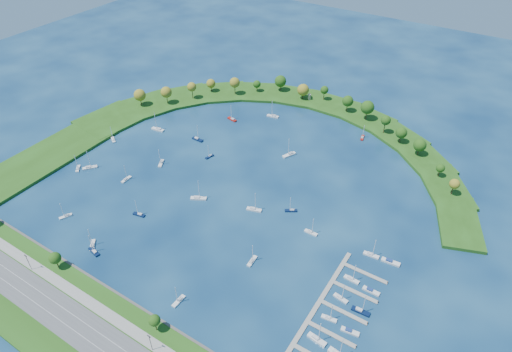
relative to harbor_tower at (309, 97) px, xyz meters
The scene contains 37 objects.
ground 115.78m from the harbor_tower, 83.08° to the right, with size 700.00×700.00×0.00m, color #082147.
south_shoreline 238.17m from the harbor_tower, 86.64° to the right, with size 420.00×43.10×11.60m.
breakwater 73.72m from the harbor_tower, 116.09° to the right, with size 286.74×247.64×2.00m.
breakwater_trees 26.62m from the harbor_tower, 101.92° to the right, with size 240.56×93.03×15.05m.
harbor_tower is the anchor object (origin of this frame).
dock_system 201.96m from the harbor_tower, 60.56° to the right, with size 24.28×82.00×1.60m.
moored_boat_0 122.57m from the harbor_tower, 126.89° to the right, with size 10.13×3.89×14.52m.
moored_boat_1 148.95m from the harbor_tower, 62.63° to the right, with size 7.51×2.18×11.01m.
moored_boat_2 67.50m from the harbor_tower, 122.41° to the right, with size 8.67×4.11×12.29m.
moored_boat_3 142.74m from the harbor_tower, 90.29° to the right, with size 9.56×6.93×13.92m.
moored_boat_4 175.34m from the harbor_tower, 116.77° to the right, with size 7.80×8.79×13.55m.
moored_boat_5 137.22m from the harbor_tower, 76.33° to the right, with size 9.13×4.91×12.93m.
moored_boat_6 160.64m from the harbor_tower, 108.21° to the right, with size 2.15×7.44×10.90m.
moored_boat_7 154.71m from the harbor_tower, 126.04° to the right, with size 7.39×5.77×10.93m.
moored_boat_8 208.08m from the harbor_tower, 79.83° to the right, with size 2.27×7.62×11.14m.
moored_boat_9 78.22m from the harbor_tower, 72.73° to the right, with size 6.65×9.99×14.35m.
moored_boat_10 205.89m from the harbor_tower, 95.63° to the right, with size 8.28×3.75×11.76m.
moored_boat_11 101.40m from the harbor_tower, 113.87° to the right, with size 8.76×2.77×12.74m.
moored_boat_12 202.63m from the harbor_tower, 105.61° to the right, with size 4.66×7.26×10.38m.
moored_boat_13 182.20m from the harbor_tower, 117.74° to the right, with size 6.41×6.84×10.78m.
moored_boat_14 106.97m from the harbor_tower, 101.41° to the right, with size 3.15×6.77×9.61m.
moored_boat_15 135.22m from the harbor_tower, 108.70° to the right, with size 5.73×8.16×11.81m.
moored_boat_16 173.03m from the harbor_tower, 96.81° to the right, with size 7.56×3.36×10.74m.
moored_boat_17 38.64m from the harbor_tower, 108.63° to the right, with size 9.46×4.38×13.42m.
moored_boat_18 132.67m from the harbor_tower, 67.49° to the right, with size 6.93×5.34×10.23m.
moored_boat_19 63.39m from the harbor_tower, 26.20° to the right, with size 3.39×7.19×10.20m.
moored_boat_20 203.67m from the harbor_tower, 96.86° to the right, with size 7.07×7.33×11.70m.
moored_boat_21 174.45m from the harbor_tower, 72.52° to the right, with size 2.66×7.79×11.26m.
docked_boat_2 212.89m from the harbor_tower, 62.15° to the right, with size 9.09×3.57×13.01m.
docked_boat_4 202.16m from the harbor_tower, 60.51° to the right, with size 7.26×2.84×10.39m.
docked_boat_5 208.41m from the harbor_tower, 58.16° to the right, with size 8.37×3.36×1.66m.
docked_boat_6 191.12m from the harbor_tower, 58.63° to the right, with size 7.56×3.25×10.75m.
docked_boat_7 198.21m from the harbor_tower, 56.30° to the right, with size 8.61×2.88×12.48m.
docked_boat_8 180.17m from the harbor_tower, 56.48° to the right, with size 7.87×2.59×11.42m.
docked_boat_9 187.31m from the harbor_tower, 54.06° to the right, with size 8.28×2.42×1.68m.
docked_boat_10 165.32m from the harbor_tower, 51.95° to the right, with size 8.24×2.82×11.91m.
docked_boat_11 171.00m from the harbor_tower, 49.16° to the right, with size 9.57×3.46×1.91m.
Camera 1 is at (119.77, -175.93, 171.40)m, focal length 30.84 mm.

